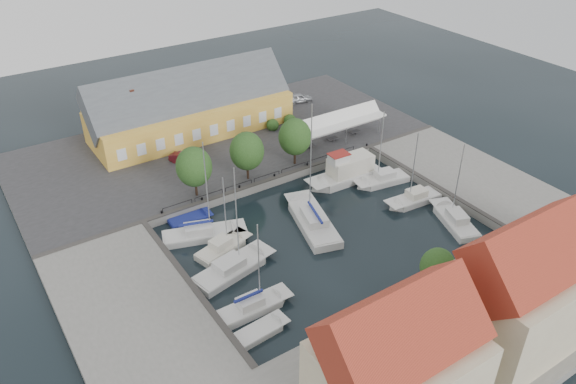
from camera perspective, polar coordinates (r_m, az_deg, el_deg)
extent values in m
plane|color=black|center=(62.93, 3.01, -3.59)|extent=(140.00, 140.00, 0.00)
cube|color=#2D2D30|center=(79.56, -6.77, 4.83)|extent=(56.00, 26.00, 1.00)
cube|color=slate|center=(53.79, -15.39, -11.62)|extent=(12.00, 24.00, 1.00)
cube|color=slate|center=(74.86, 17.72, 1.55)|extent=(12.00, 24.00, 1.00)
cube|color=slate|center=(51.48, 17.32, -14.44)|extent=(56.00, 14.00, 1.00)
cube|color=#383533|center=(69.50, -1.95, 1.27)|extent=(56.00, 0.60, 0.12)
cube|color=#383533|center=(54.64, -9.84, -9.15)|extent=(0.60, 24.00, 0.12)
cube|color=#383533|center=(70.67, 14.77, 0.68)|extent=(0.60, 24.00, 0.12)
cylinder|color=black|center=(64.69, -12.71, -2.04)|extent=(0.24, 0.24, 0.40)
cylinder|color=black|center=(66.16, -8.73, -0.73)|extent=(0.24, 0.24, 0.40)
cylinder|color=black|center=(67.97, -4.95, 0.52)|extent=(0.24, 0.24, 0.40)
cylinder|color=black|center=(70.10, -1.38, 1.70)|extent=(0.24, 0.24, 0.40)
cylinder|color=black|center=(72.50, 1.97, 2.80)|extent=(0.24, 0.24, 0.40)
cylinder|color=black|center=(75.16, 5.10, 3.82)|extent=(0.24, 0.24, 0.40)
cylinder|color=black|center=(78.06, 8.01, 4.75)|extent=(0.24, 0.24, 0.40)
cube|color=gold|center=(81.74, -9.78, 7.50)|extent=(28.00, 10.00, 4.50)
cube|color=#474C51|center=(80.38, -10.01, 9.77)|extent=(28.56, 7.60, 7.60)
cube|color=gold|center=(84.27, -17.68, 6.81)|extent=(6.00, 6.00, 3.50)
cube|color=brown|center=(77.18, -15.59, 9.59)|extent=(0.60, 0.60, 1.20)
cube|color=white|center=(78.45, 5.18, 7.13)|extent=(14.00, 4.00, 0.25)
cylinder|color=silver|center=(74.48, 2.32, 4.65)|extent=(0.10, 0.10, 2.70)
cylinder|color=silver|center=(77.11, 0.76, 5.68)|extent=(0.10, 0.10, 2.70)
cylinder|color=silver|center=(77.78, 5.94, 5.75)|extent=(0.10, 0.10, 2.70)
cylinder|color=silver|center=(80.30, 4.34, 6.71)|extent=(0.10, 0.10, 2.70)
cylinder|color=silver|center=(81.38, 9.27, 6.73)|extent=(0.10, 0.10, 2.70)
cylinder|color=silver|center=(83.79, 7.64, 7.64)|extent=(0.10, 0.10, 2.70)
cylinder|color=black|center=(66.81, -9.32, 0.43)|extent=(0.30, 0.30, 2.10)
ellipsoid|color=#204217|center=(65.39, -9.53, 2.54)|extent=(4.20, 4.20, 4.83)
cylinder|color=black|center=(69.41, -4.11, 2.10)|extent=(0.30, 0.30, 2.10)
ellipsoid|color=#204217|center=(68.04, -4.20, 4.17)|extent=(4.20, 4.20, 4.83)
cylinder|color=black|center=(72.60, 0.69, 3.63)|extent=(0.30, 0.30, 2.10)
ellipsoid|color=#204217|center=(71.29, 0.71, 5.63)|extent=(4.20, 4.20, 4.83)
imported|color=#AFB2B7|center=(90.98, 1.11, 9.54)|extent=(4.65, 2.59, 1.50)
imported|color=#55131A|center=(74.02, -10.45, 3.34)|extent=(3.39, 4.34, 1.38)
cube|color=silver|center=(62.67, 2.73, -3.58)|extent=(5.58, 9.42, 1.50)
cube|color=silver|center=(63.06, 2.40, -2.44)|extent=(5.93, 11.09, 0.08)
cube|color=silver|center=(62.12, 2.69, -2.53)|extent=(3.13, 4.02, 0.90)
cylinder|color=silver|center=(60.11, 2.32, 3.09)|extent=(0.12, 0.12, 13.29)
cube|color=navy|center=(61.52, 2.77, -2.07)|extent=(1.40, 4.32, 0.22)
cube|color=silver|center=(72.00, 6.26, 1.38)|extent=(8.42, 3.40, 1.80)
cube|color=silver|center=(70.97, 5.63, 1.81)|extent=(10.08, 3.34, 0.08)
cube|color=beige|center=(71.01, 6.35, 2.76)|extent=(5.81, 2.85, 2.20)
cube|color=silver|center=(69.32, 5.18, 3.38)|extent=(2.35, 1.79, 1.20)
cube|color=maroon|center=(69.01, 5.21, 3.86)|extent=(2.56, 1.89, 0.10)
cube|color=silver|center=(72.07, 9.84, 1.05)|extent=(6.16, 3.33, 1.30)
cube|color=silver|center=(71.35, 9.40, 1.40)|extent=(7.30, 3.42, 0.08)
cube|color=silver|center=(71.42, 9.82, 1.82)|extent=(2.57, 2.02, 0.90)
cylinder|color=silver|center=(68.95, 9.42, 4.56)|extent=(0.12, 0.12, 9.15)
cube|color=silver|center=(68.95, 12.91, -0.88)|extent=(5.92, 2.84, 1.30)
cube|color=silver|center=(68.17, 12.52, -0.55)|extent=(7.06, 2.84, 0.08)
cube|color=beige|center=(68.26, 12.93, -0.10)|extent=(2.42, 1.81, 0.90)
cylinder|color=silver|center=(65.75, 12.66, 2.48)|extent=(0.12, 0.12, 8.62)
cube|color=silver|center=(65.81, 16.71, -3.26)|extent=(4.57, 6.92, 1.30)
cube|color=silver|center=(65.99, 16.47, -2.38)|extent=(4.90, 8.09, 0.08)
cube|color=silver|center=(65.29, 16.80, -2.36)|extent=(2.50, 3.01, 0.90)
cylinder|color=silver|center=(64.02, 16.88, 1.14)|extent=(0.12, 0.12, 8.98)
cube|color=silver|center=(62.01, -9.18, -4.57)|extent=(7.84, 4.83, 1.30)
cube|color=silver|center=(61.66, -8.39, -3.93)|extent=(9.21, 5.18, 0.08)
cube|color=silver|center=(61.35, -9.10, -3.69)|extent=(3.37, 2.64, 0.90)
cylinder|color=silver|center=(58.75, -8.26, 0.36)|extent=(0.12, 0.12, 10.76)
cube|color=navy|center=(60.91, -9.33, -3.14)|extent=(3.57, 1.36, 0.22)
cube|color=beige|center=(59.60, -6.89, -6.08)|extent=(5.73, 3.66, 1.30)
cube|color=beige|center=(59.52, -6.47, -5.27)|extent=(6.72, 3.87, 0.08)
cube|color=beige|center=(58.97, -6.87, -5.14)|extent=(2.47, 2.08, 0.90)
cylinder|color=silver|center=(57.45, -6.42, -1.97)|extent=(0.12, 0.12, 7.95)
cube|color=silver|center=(56.83, -6.06, -8.23)|extent=(7.79, 4.43, 1.30)
cube|color=silver|center=(56.82, -5.39, -7.29)|extent=(9.20, 4.61, 0.08)
cube|color=silver|center=(56.18, -5.99, -7.26)|extent=(3.29, 2.59, 0.90)
cylinder|color=silver|center=(53.85, -5.24, -2.58)|extent=(0.12, 0.12, 10.88)
cube|color=silver|center=(52.69, -3.96, -12.02)|extent=(5.90, 2.28, 1.30)
cube|color=silver|center=(52.47, -3.28, -11.19)|extent=(7.08, 2.19, 0.08)
cube|color=silver|center=(51.95, -3.86, -11.05)|extent=(2.36, 1.54, 0.90)
cylinder|color=silver|center=(49.79, -2.98, -7.40)|extent=(0.12, 0.12, 8.66)
cube|color=navy|center=(51.39, -4.04, -10.50)|extent=(2.95, 0.23, 0.22)
cube|color=silver|center=(50.69, -3.14, -14.22)|extent=(4.31, 2.29, 0.90)
cube|color=silver|center=(50.54, -2.65, -13.58)|extent=(5.13, 2.27, 0.08)
cube|color=navy|center=(64.66, -10.18, -2.97)|extent=(4.06, 2.11, 0.80)
cube|color=navy|center=(64.55, -9.81, -2.52)|extent=(4.86, 2.05, 0.08)
cube|color=beige|center=(42.26, 10.90, -18.29)|extent=(11.00, 8.00, 7.00)
cube|color=#B63D27|center=(38.76, 11.63, -13.79)|extent=(11.33, 6.50, 6.50)
cube|color=brown|center=(36.16, 8.67, -13.83)|extent=(0.70, 0.70, 1.00)
cube|color=brown|center=(38.94, 14.27, -10.78)|extent=(0.60, 0.60, 0.80)
cube|color=beige|center=(50.48, 22.84, -10.22)|extent=(12.00, 8.00, 7.50)
cube|color=#B63D27|center=(47.47, 24.09, -5.71)|extent=(12.36, 6.50, 6.50)
cube|color=brown|center=(44.36, 22.33, -5.44)|extent=(0.70, 0.70, 1.00)
cube|color=brown|center=(48.43, 26.12, -3.21)|extent=(0.60, 0.60, 0.80)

